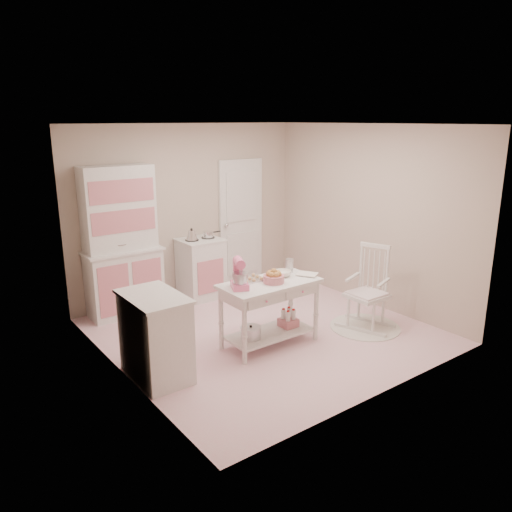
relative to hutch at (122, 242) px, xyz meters
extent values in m
plane|color=pink|center=(1.18, -1.66, -1.04)|extent=(3.80, 3.80, 0.00)
cube|color=white|center=(1.18, -1.66, 1.56)|extent=(3.80, 3.80, 0.04)
cube|color=#C1AC9D|center=(1.18, 0.24, 0.26)|extent=(3.80, 0.04, 2.60)
cube|color=#C1AC9D|center=(1.18, -3.56, 0.26)|extent=(3.80, 0.04, 2.60)
cube|color=#C1AC9D|center=(-0.72, -1.66, 0.26)|extent=(0.04, 3.80, 2.60)
cube|color=#C1AC9D|center=(3.08, -1.66, 0.26)|extent=(0.04, 3.80, 2.60)
cube|color=white|center=(2.13, 0.21, -0.02)|extent=(0.82, 0.05, 2.04)
cube|color=white|center=(0.00, 0.00, 0.00)|extent=(1.06, 0.50, 2.08)
cube|color=white|center=(1.20, -0.05, -0.58)|extent=(0.62, 0.57, 0.92)
cube|color=white|center=(-0.45, -1.91, -0.58)|extent=(0.54, 0.84, 0.92)
cylinder|color=white|center=(2.33, -2.36, -1.03)|extent=(0.92, 0.92, 0.01)
cube|color=white|center=(2.33, -2.36, -0.49)|extent=(0.70, 0.84, 1.10)
cube|color=white|center=(1.00, -2.00, -0.64)|extent=(1.20, 0.60, 0.80)
cube|color=pink|center=(0.58, -1.98, -0.07)|extent=(0.30, 0.34, 0.34)
cube|color=silver|center=(0.85, -1.82, -0.23)|extent=(0.34, 0.24, 0.02)
cylinder|color=#CD7681|center=(1.02, -2.05, -0.19)|extent=(0.25, 0.25, 0.09)
imported|color=white|center=(1.26, -1.92, -0.21)|extent=(0.22, 0.22, 0.07)
cylinder|color=silver|center=(1.44, -1.84, -0.16)|extent=(0.10, 0.10, 0.17)
imported|color=white|center=(1.45, -2.12, -0.23)|extent=(0.29, 0.31, 0.02)
camera|label=1|loc=(-2.47, -6.39, 1.63)|focal=35.00mm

